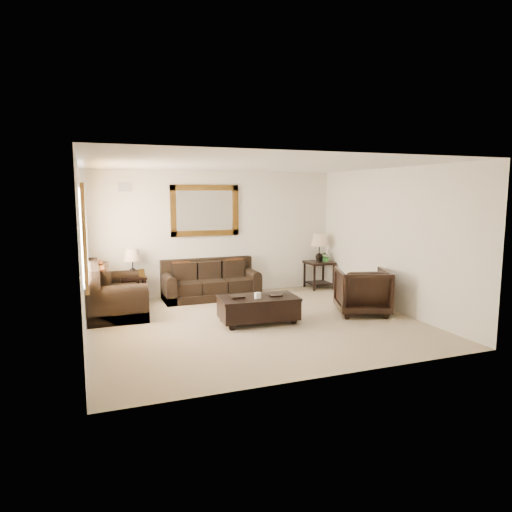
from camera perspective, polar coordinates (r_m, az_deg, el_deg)
name	(u,v)px	position (r m, az deg, el deg)	size (l,w,h in m)	color
room	(255,245)	(7.71, -0.09, 1.34)	(5.51, 5.01, 2.71)	tan
window	(85,234)	(8.11, -20.64, 2.58)	(0.07, 1.96, 1.66)	white
mirror	(205,211)	(9.95, -6.39, 5.66)	(1.50, 0.06, 1.10)	#492D0E
air_vent	(125,187)	(9.69, -16.10, 8.30)	(0.25, 0.02, 0.18)	#999999
sofa	(210,284)	(9.79, -5.73, -3.53)	(2.01, 0.87, 0.82)	black
loveseat	(112,295)	(8.85, -17.58, -4.72)	(1.01, 1.71, 0.96)	black
end_table_left	(133,268)	(9.54, -15.16, -1.43)	(0.51, 0.51, 1.12)	black
end_table_right	(319,253)	(10.72, 7.92, 0.38)	(0.59, 0.59, 1.29)	black
coffee_table	(258,307)	(7.91, 0.29, -6.35)	(1.39, 0.81, 0.57)	black
armchair	(362,289)	(8.68, 13.13, -4.03)	(0.91, 0.85, 0.93)	black
potted_plant	(326,257)	(10.71, 8.78, -0.15)	(0.25, 0.28, 0.22)	#1E541C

